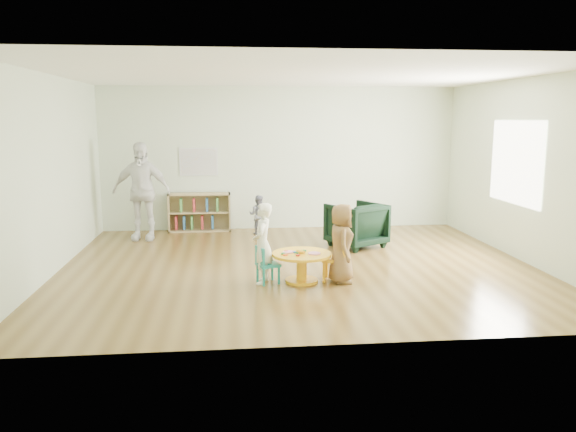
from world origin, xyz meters
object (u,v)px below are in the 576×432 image
object	(u,v)px
child_right	(341,243)
toddler	(258,215)
child_left	(263,243)
armchair	(356,225)
adult_caretaker	(141,191)
kid_chair_left	(265,264)
bookshelf	(199,212)
activity_table	(302,262)
kid_chair_right	(338,258)

from	to	relation	value
child_right	toddler	distance (m)	3.45
child_left	child_right	distance (m)	1.05
armchair	adult_caretaker	world-z (taller)	adult_caretaker
child_left	adult_caretaker	size ratio (longest dim) A/B	0.61
kid_chair_left	bookshelf	xyz separation A→B (m)	(-1.07, 3.72, 0.09)
activity_table	adult_caretaker	distance (m)	3.98
kid_chair_right	bookshelf	xyz separation A→B (m)	(-2.06, 3.68, 0.05)
child_left	adult_caretaker	bearing A→B (deg)	-133.72
kid_chair_left	child_right	size ratio (longest dim) A/B	0.48
bookshelf	child_left	bearing A→B (deg)	-74.32
child_right	toddler	xyz separation A→B (m)	(-0.95, 3.31, -0.16)
bookshelf	adult_caretaker	bearing A→B (deg)	-145.24
kid_chair_left	child_right	world-z (taller)	child_right
toddler	kid_chair_right	bearing A→B (deg)	122.83
kid_chair_right	child_left	size ratio (longest dim) A/B	0.55
kid_chair_right	toddler	xyz separation A→B (m)	(-0.92, 3.23, 0.05)
kid_chair_left	adult_caretaker	world-z (taller)	adult_caretaker
kid_chair_right	child_right	bearing A→B (deg)	-142.87
kid_chair_left	kid_chair_right	size ratio (longest dim) A/B	0.85
child_right	adult_caretaker	xyz separation A→B (m)	(-3.07, 3.07, 0.35)
kid_chair_left	adult_caretaker	distance (m)	3.71
toddler	activity_table	bearing A→B (deg)	114.33
bookshelf	child_left	xyz separation A→B (m)	(1.04, -3.69, 0.18)
toddler	armchair	bearing A→B (deg)	159.60
kid_chair_left	kid_chair_right	world-z (taller)	kid_chair_right
kid_chair_right	child_left	world-z (taller)	child_left
activity_table	kid_chair_right	size ratio (longest dim) A/B	1.34
kid_chair_left	adult_caretaker	size ratio (longest dim) A/B	0.29
activity_table	child_right	xyz separation A→B (m)	(0.53, -0.07, 0.26)
armchair	toddler	bearing A→B (deg)	-67.00
armchair	adult_caretaker	xyz separation A→B (m)	(-3.75, 1.00, 0.50)
armchair	child_right	world-z (taller)	child_right
adult_caretaker	child_left	bearing A→B (deg)	-48.73
kid_chair_right	child_left	xyz separation A→B (m)	(-1.03, -0.01, 0.22)
toddler	adult_caretaker	xyz separation A→B (m)	(-2.13, -0.24, 0.51)
armchair	kid_chair_left	bearing A→B (deg)	20.61
activity_table	child_right	size ratio (longest dim) A/B	0.75
armchair	bookshelf	bearing A→B (deg)	-60.93
kid_chair_left	bookshelf	distance (m)	3.87
activity_table	armchair	xyz separation A→B (m)	(1.20, 2.00, 0.10)
armchair	toddler	distance (m)	2.04
kid_chair_right	child_right	xyz separation A→B (m)	(0.03, -0.08, 0.21)
kid_chair_right	adult_caretaker	world-z (taller)	adult_caretaker
kid_chair_right	armchair	distance (m)	2.12
child_left	activity_table	bearing A→B (deg)	102.72
bookshelf	armchair	world-z (taller)	armchair
kid_chair_left	child_left	world-z (taller)	child_left
bookshelf	child_right	bearing A→B (deg)	-60.93
activity_table	kid_chair_right	bearing A→B (deg)	1.01
activity_table	kid_chair_left	size ratio (longest dim) A/B	1.57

